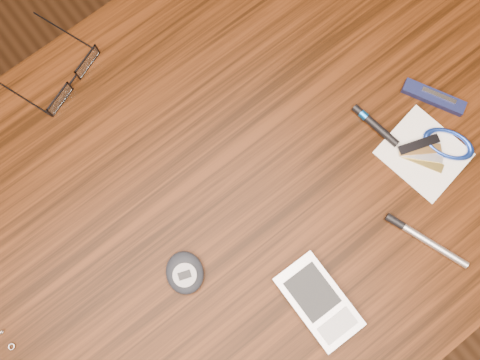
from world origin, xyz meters
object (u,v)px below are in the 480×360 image
Objects in this scene: eyeglasses at (70,79)px; pocket_knife at (434,97)px; pda_phone at (318,301)px; desk at (235,202)px; notepad_keys at (436,148)px; silver_pen at (420,237)px; pedometer at (185,273)px.

pocket_knife is at bearing -40.73° from eyeglasses.
eyeglasses is 1.29× the size of pda_phone.
notepad_keys reaches higher than desk.
pda_phone is 0.34m from pocket_knife.
pocket_knife is 0.75× the size of silver_pen.
silver_pen is (0.16, -0.21, 0.11)m from desk.
silver_pen is at bearing -62.69° from eyeglasses.
desk is 13.73× the size of pedometer.
pda_phone is 1.68× the size of pedometer.
silver_pen is at bearing -142.26° from notepad_keys.
eyeglasses is 1.71× the size of pocket_knife.
eyeglasses reaches higher than pedometer.
desk is at bearing 127.75° from silver_pen.
pocket_knife is at bearing 51.10° from notepad_keys.
eyeglasses reaches higher than pocket_knife.
pda_phone reaches higher than notepad_keys.
pda_phone is 1.00× the size of silver_pen.
pedometer is 0.59× the size of silver_pen.
eyeglasses is 0.53m from pocket_knife.
pda_phone is at bearing 173.33° from silver_pen.
desk is at bearing 167.46° from pocket_knife.
pocket_knife reaches higher than notepad_keys.
pedometer is at bearing 168.46° from notepad_keys.
pocket_knife is (0.40, -0.35, -0.01)m from eyeglasses.
silver_pen is at bearing -137.32° from pocket_knife.
desk is 6.36× the size of eyeglasses.
pocket_knife is at bearing 42.68° from silver_pen.
desk is at bearing 88.58° from pda_phone.
pedometer is at bearing 130.34° from pda_phone.
eyeglasses is at bearing 131.10° from notepad_keys.
desk is at bearing 22.04° from pedometer.
pedometer reaches higher than silver_pen.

